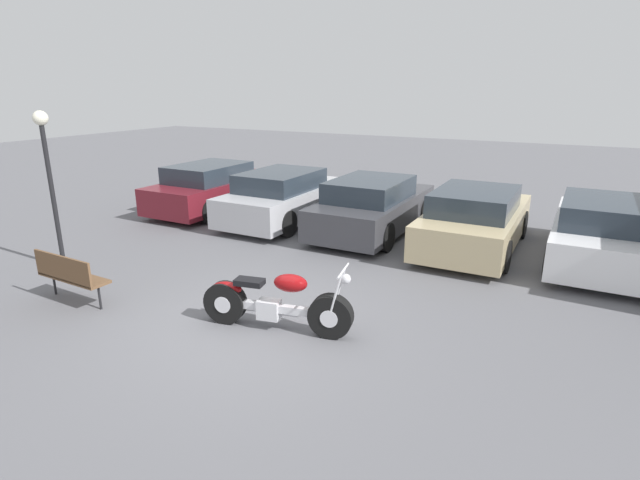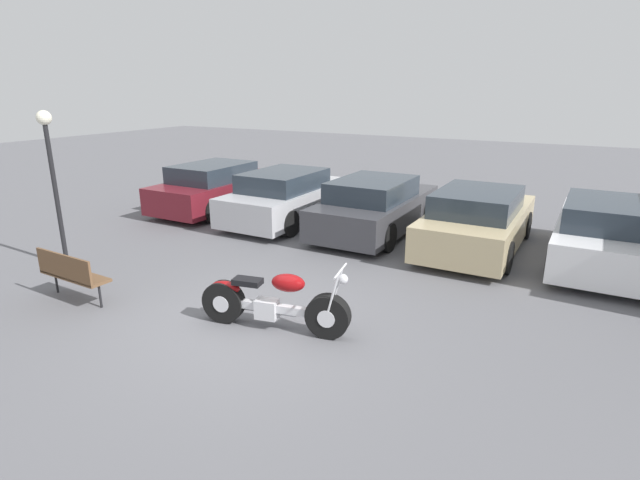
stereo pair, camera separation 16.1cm
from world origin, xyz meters
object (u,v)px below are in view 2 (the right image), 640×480
Objects in this scene: parked_car_dark_grey at (375,207)px; park_bench at (70,272)px; parked_car_maroon at (218,187)px; parked_car_silver at (288,197)px; motorcycle at (272,303)px; parked_car_white at (607,234)px; lamp_post at (50,159)px; parked_car_champagne at (477,221)px.

parked_car_dark_grey reaches higher than park_bench.
parked_car_maroon is 1.00× the size of parked_car_silver.
motorcycle is at bearing 13.18° from park_bench.
parked_car_white is (10.23, 0.03, 0.00)m from parked_car_maroon.
motorcycle is 3.68m from park_bench.
parked_car_white is at bearing 0.14° from parked_car_maroon.
parked_car_dark_grey is 7.27m from lamp_post.
parked_car_white is at bearing 0.54° from parked_car_dark_grey.
lamp_post is (-5.36, 0.26, 1.78)m from motorcycle.
park_bench is (-7.97, -6.54, -0.12)m from parked_car_white.
parked_car_silver is 7.67m from parked_car_white.
motorcycle is 5.65m from lamp_post.
parked_car_white is at bearing 39.36° from park_bench.
parked_car_maroon is at bearing 135.83° from motorcycle.
parked_car_white is (7.67, 0.12, 0.00)m from parked_car_silver.
parked_car_silver is 5.91m from lamp_post.
motorcycle is 0.76× the size of lamp_post.
lamp_post is (0.48, -5.41, 1.54)m from parked_car_maroon.
lamp_post is at bearing -143.87° from parked_car_champagne.
park_bench is at bearing -70.90° from parked_car_maroon.
parked_car_silver is at bearing -179.08° from parked_car_white.
parked_car_champagne is at bearing 49.55° from park_bench.
park_bench is at bearing -130.45° from parked_car_champagne.
park_bench is at bearing -166.82° from motorcycle.
park_bench is (-3.58, -0.84, 0.12)m from motorcycle.
lamp_post reaches higher than parked_car_dark_grey.
park_bench is (-2.86, -6.49, -0.12)m from parked_car_dark_grey.
lamp_post reaches higher than parked_car_champagne.
parked_car_white reaches higher than park_bench.
park_bench is at bearing -31.83° from lamp_post.
parked_car_silver is (2.56, -0.10, 0.00)m from parked_car_maroon.
lamp_post is at bearing -130.69° from parked_car_dark_grey.
lamp_post is (-1.77, 1.10, 1.66)m from park_bench.
parked_car_silver is at bearing -178.32° from parked_car_dark_grey.
motorcycle is 8.14m from parked_car_maroon.
parked_car_silver is 6.42m from park_bench.
park_bench is (-0.30, -6.41, -0.12)m from parked_car_silver.
parked_car_dark_grey is 2.56m from parked_car_champagne.
motorcycle is 0.54× the size of parked_car_dark_grey.
motorcycle is 7.19m from parked_car_white.
parked_car_silver is 3.03× the size of park_bench.
parked_car_maroon is at bearing 109.10° from park_bench.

